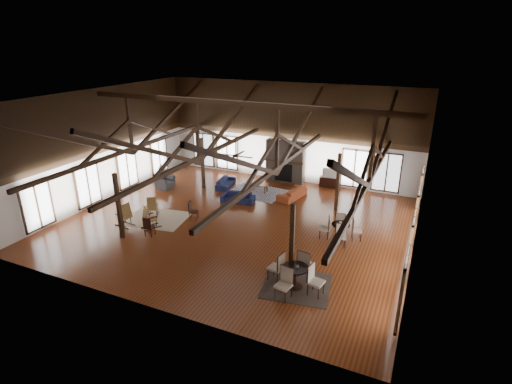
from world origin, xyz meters
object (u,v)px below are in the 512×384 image
at_px(cafe_table_near, 295,273).
at_px(cafe_table_far, 340,229).
at_px(armchair, 164,182).
at_px(coffee_table, 258,185).
at_px(sofa_orange, 292,193).
at_px(sofa_navy_left, 226,183).
at_px(tv_console, 330,182).
at_px(sofa_navy_front, 238,197).

height_order(cafe_table_near, cafe_table_far, cafe_table_near).
bearing_deg(armchair, cafe_table_far, -102.19).
height_order(coffee_table, armchair, armchair).
xyz_separation_m(sofa_orange, armchair, (-7.52, -1.57, 0.04)).
xyz_separation_m(sofa_navy_left, coffee_table, (2.12, 0.06, 0.12)).
distance_m(sofa_navy_left, armchair, 3.67).
distance_m(cafe_table_near, tv_console, 10.78).
height_order(sofa_navy_left, coffee_table, sofa_navy_left).
height_order(armchair, cafe_table_near, cafe_table_near).
distance_m(sofa_orange, cafe_table_far, 5.15).
bearing_deg(cafe_table_far, sofa_orange, 133.94).
xyz_separation_m(coffee_table, armchair, (-5.38, -1.73, -0.04)).
xyz_separation_m(sofa_navy_front, cafe_table_far, (6.08, -1.93, 0.23)).
distance_m(sofa_navy_left, cafe_table_far, 8.70).
distance_m(sofa_navy_front, sofa_orange, 3.07).
xyz_separation_m(coffee_table, cafe_table_far, (5.71, -3.86, 0.11)).
xyz_separation_m(sofa_navy_front, cafe_table_near, (5.46, -6.29, 0.30)).
relative_size(armchair, cafe_table_far, 0.55).
bearing_deg(cafe_table_near, sofa_orange, 110.11).
height_order(sofa_navy_front, tv_console, tv_console).
bearing_deg(cafe_table_far, cafe_table_near, -98.11).
relative_size(sofa_orange, armchair, 1.95).
relative_size(sofa_navy_front, cafe_table_near, 0.82).
bearing_deg(sofa_navy_left, tv_console, -74.25).
xyz_separation_m(cafe_table_far, tv_console, (-2.08, 6.32, -0.19)).
relative_size(sofa_navy_front, sofa_navy_left, 1.03).
relative_size(sofa_navy_front, sofa_orange, 0.89).
bearing_deg(cafe_table_near, sofa_navy_left, 131.47).
distance_m(sofa_navy_left, sofa_orange, 4.25).
relative_size(armchair, cafe_table_near, 0.48).
relative_size(sofa_navy_left, armchair, 1.68).
bearing_deg(sofa_orange, armchair, -66.46).
bearing_deg(armchair, sofa_navy_left, -64.33).
bearing_deg(sofa_navy_front, cafe_table_far, -26.67).
bearing_deg(tv_console, sofa_navy_front, -132.39).
relative_size(cafe_table_near, cafe_table_far, 1.15).
bearing_deg(sofa_navy_left, cafe_table_near, -146.46).
distance_m(sofa_navy_left, coffee_table, 2.12).
bearing_deg(coffee_table, sofa_navy_front, -116.89).
bearing_deg(sofa_navy_front, cafe_table_near, -58.07).
height_order(coffee_table, cafe_table_far, cafe_table_far).
relative_size(sofa_navy_left, tv_console, 1.46).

